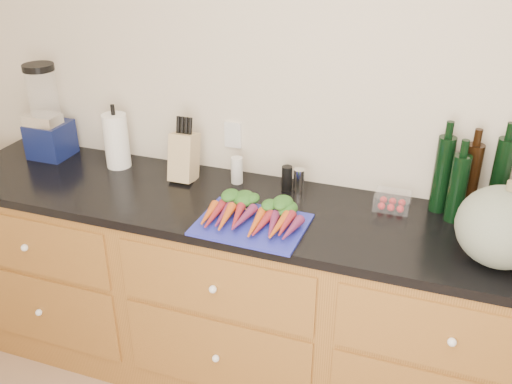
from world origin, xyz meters
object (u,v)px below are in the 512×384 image
at_px(blender_appliance, 47,117).
at_px(cutting_board, 252,225).
at_px(squash, 503,227).
at_px(carrots, 255,214).
at_px(paper_towel, 116,141).
at_px(knife_block, 184,157).
at_px(tomato_box, 392,201).

bearing_deg(blender_appliance, cutting_board, -15.16).
xyz_separation_m(cutting_board, squash, (0.90, 0.05, 0.14)).
relative_size(carrots, paper_towel, 1.53).
bearing_deg(carrots, blender_appliance, 166.60).
xyz_separation_m(paper_towel, knife_block, (0.36, -0.02, -0.02)).
height_order(blender_appliance, paper_towel, blender_appliance).
relative_size(squash, paper_towel, 1.22).
bearing_deg(tomato_box, knife_block, -178.16).
distance_m(squash, knife_block, 1.35).
distance_m(cutting_board, paper_towel, 0.86).
bearing_deg(carrots, knife_block, 148.81).
bearing_deg(cutting_board, squash, 3.47).
bearing_deg(carrots, squash, 1.03).
height_order(squash, knife_block, squash).
relative_size(squash, knife_block, 1.46).
xyz_separation_m(carrots, knife_block, (-0.43, 0.26, 0.07)).
relative_size(cutting_board, tomato_box, 2.95).
height_order(cutting_board, blender_appliance, blender_appliance).
xyz_separation_m(cutting_board, paper_towel, (-0.79, 0.32, 0.12)).
height_order(paper_towel, tomato_box, paper_towel).
distance_m(blender_appliance, paper_towel, 0.39).
relative_size(blender_appliance, paper_towel, 1.78).
xyz_separation_m(carrots, blender_appliance, (-1.17, 0.28, 0.17)).
bearing_deg(cutting_board, carrots, 90.00).
bearing_deg(paper_towel, cutting_board, -21.98).
relative_size(carrots, tomato_box, 2.77).
height_order(cutting_board, squash, squash).
bearing_deg(paper_towel, carrots, -19.57).
distance_m(carrots, blender_appliance, 1.22).
height_order(carrots, paper_towel, paper_towel).
xyz_separation_m(carrots, squash, (0.90, 0.02, 0.11)).
bearing_deg(carrots, tomato_box, 30.27).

